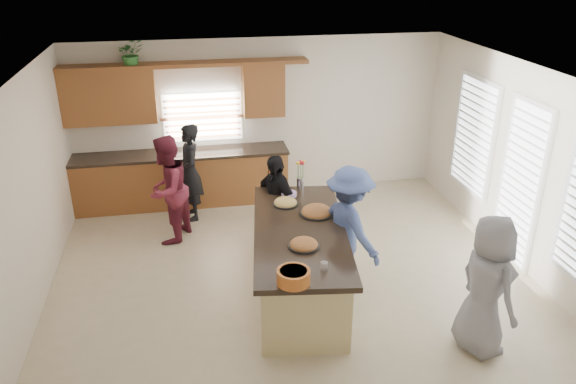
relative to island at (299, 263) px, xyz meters
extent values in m
plane|color=beige|center=(-0.02, 0.43, -0.45)|extent=(6.50, 6.50, 0.00)
cube|color=silver|center=(-0.02, 3.43, 0.95)|extent=(6.50, 0.02, 2.80)
cube|color=silver|center=(-0.02, -2.57, 0.95)|extent=(6.50, 0.02, 2.80)
cube|color=silver|center=(-3.27, 0.43, 0.95)|extent=(0.02, 6.00, 2.80)
cube|color=silver|center=(3.23, 0.43, 0.95)|extent=(0.02, 6.00, 2.80)
cube|color=white|center=(-0.02, 0.43, 2.35)|extent=(6.50, 6.00, 0.02)
cube|color=brown|center=(-1.45, 3.12, 0.00)|extent=(3.65, 0.62, 0.90)
cube|color=black|center=(-1.45, 3.12, 0.47)|extent=(3.70, 0.65, 0.05)
cube|color=brown|center=(-2.52, 3.25, 1.50)|extent=(1.50, 0.36, 0.90)
cube|color=brown|center=(0.03, 3.25, 1.50)|extent=(0.70, 0.36, 0.90)
cube|color=brown|center=(-1.25, 3.25, 1.98)|extent=(4.05, 0.40, 0.06)
cube|color=brown|center=(-1.02, 3.39, 1.02)|extent=(1.35, 0.08, 0.85)
cube|color=white|center=(3.20, 1.73, 0.97)|extent=(0.06, 1.10, 1.75)
cube|color=white|center=(3.20, 0.33, 0.72)|extent=(0.06, 0.85, 2.25)
cube|color=#CDBB7F|center=(0.00, 0.00, -0.01)|extent=(1.33, 2.61, 0.88)
cube|color=black|center=(0.00, 0.00, 0.46)|extent=(1.51, 2.83, 0.07)
cube|color=black|center=(0.00, 0.00, -0.41)|extent=(1.24, 2.52, 0.08)
cylinder|color=black|center=(-0.05, -0.46, 0.51)|extent=(0.37, 0.37, 0.02)
ellipsoid|color=#B87039|center=(-0.05, -0.46, 0.53)|extent=(0.34, 0.34, 0.15)
cylinder|color=black|center=(0.30, 0.37, 0.51)|extent=(0.45, 0.45, 0.02)
ellipsoid|color=#B87039|center=(0.30, 0.37, 0.53)|extent=(0.41, 0.41, 0.18)
cylinder|color=black|center=(-0.05, 0.73, 0.51)|extent=(0.35, 0.35, 0.02)
ellipsoid|color=tan|center=(-0.05, 0.73, 0.53)|extent=(0.32, 0.32, 0.14)
cylinder|color=#BE6022|center=(-0.31, -1.19, 0.57)|extent=(0.36, 0.36, 0.15)
cylinder|color=beige|center=(-0.31, -1.19, 0.63)|extent=(0.29, 0.29, 0.04)
cylinder|color=white|center=(0.07, -0.99, 0.54)|extent=(0.08, 0.08, 0.09)
cylinder|color=#B798DE|center=(0.05, 1.02, 0.52)|extent=(0.22, 0.22, 0.05)
cylinder|color=silver|center=(0.26, 1.23, 0.59)|extent=(0.11, 0.11, 0.18)
imported|color=#327F33|center=(-2.10, 3.25, 2.18)|extent=(0.51, 0.47, 0.46)
imported|color=black|center=(-1.31, 2.52, 0.36)|extent=(0.44, 0.63, 1.62)
imported|color=maroon|center=(-1.67, 1.80, 0.39)|extent=(0.94, 1.02, 1.68)
imported|color=black|center=(-0.11, 1.21, 0.30)|extent=(0.75, 0.95, 1.50)
imported|color=#3F528B|center=(0.68, 0.10, 0.39)|extent=(1.01, 1.25, 1.69)
imported|color=gray|center=(1.78, -1.46, 0.38)|extent=(0.66, 0.89, 1.66)
camera|label=1|loc=(-1.30, -6.13, 3.80)|focal=35.00mm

